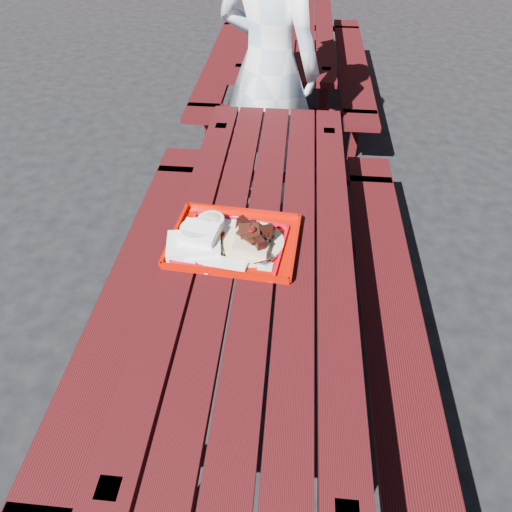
% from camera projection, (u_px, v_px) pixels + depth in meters
% --- Properties ---
extents(ground, '(60.00, 60.00, 0.00)m').
position_uv_depth(ground, '(259.00, 352.00, 2.34)').
color(ground, black).
rests_on(ground, ground).
extents(picnic_table_near, '(1.41, 2.40, 0.75)m').
position_uv_depth(picnic_table_near, '(259.00, 276.00, 1.95)').
color(picnic_table_near, '#3D0B0D').
rests_on(picnic_table_near, ground).
extents(picnic_table_far, '(1.41, 2.40, 0.75)m').
position_uv_depth(picnic_table_far, '(288.00, 47.00, 3.98)').
color(picnic_table_far, '#3D0B0D').
rests_on(picnic_table_far, ground).
extents(near_tray, '(0.44, 0.37, 0.13)m').
position_uv_depth(near_tray, '(233.00, 239.00, 1.80)').
color(near_tray, red).
rests_on(near_tray, picnic_table_near).
extents(far_tray, '(0.53, 0.42, 0.08)m').
position_uv_depth(far_tray, '(232.00, 240.00, 1.80)').
color(far_tray, '#B80B00').
rests_on(far_tray, picnic_table_near).
extents(white_cloth, '(0.23, 0.19, 0.08)m').
position_uv_depth(white_cloth, '(196.00, 242.00, 1.77)').
color(white_cloth, white).
rests_on(white_cloth, picnic_table_near).
extents(person, '(0.78, 0.66, 1.80)m').
position_uv_depth(person, '(268.00, 67.00, 2.76)').
color(person, '#9DB7CE').
rests_on(person, ground).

